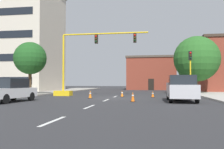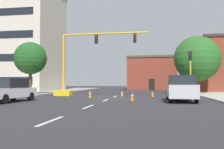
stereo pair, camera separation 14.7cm
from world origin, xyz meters
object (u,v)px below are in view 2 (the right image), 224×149
Objects in this scene: tree_right_far at (190,69)px; traffic_cone_roadside_b at (122,94)px; traffic_signal_gantry at (75,75)px; sedan_white_near_left at (10,90)px; traffic_cone_roadside_d at (132,97)px; traffic_cone_roadside_c at (90,94)px; tree_left_near at (30,58)px; pickup_truck_silver at (181,89)px; traffic_cone_roadside_a at (153,94)px; tree_right_mid at (197,59)px; traffic_light_pole_right at (190,63)px.

traffic_cone_roadside_b is (-9.54, -19.22, -3.54)m from tree_right_far.
sedan_white_near_left is (-2.20, -9.00, -1.42)m from traffic_signal_gantry.
traffic_cone_roadside_c is at bearing 140.57° from traffic_cone_roadside_d.
pickup_truck_silver is (16.06, -6.80, -3.28)m from tree_left_near.
traffic_cone_roadside_c is at bearing -56.16° from traffic_signal_gantry.
traffic_cone_roadside_b is (-3.06, 0.38, 0.02)m from traffic_cone_roadside_a.
traffic_cone_roadside_c is at bearing -136.47° from tree_right_mid.
tree_right_mid is 22.87m from sedan_white_near_left.
traffic_cone_roadside_c is (8.27, -4.55, -3.88)m from tree_left_near.
pickup_truck_silver is 3.87m from traffic_cone_roadside_d.
traffic_signal_gantry reaches higher than traffic_cone_roadside_a.
tree_right_mid is 9.75× the size of traffic_cone_roadside_d.
traffic_signal_gantry is 23.41m from tree_right_far.
traffic_light_pole_right is 17.93m from sedan_white_near_left.
traffic_light_pole_right is 0.81× the size of tree_right_far.
traffic_light_pole_right reaches higher than pickup_truck_silver.
traffic_cone_roadside_a is (8.37, -1.58, -2.01)m from traffic_signal_gantry.
tree_left_near reaches higher than sedan_white_near_left.
tree_right_mid reaches higher than traffic_cone_roadside_d.
traffic_cone_roadside_d is (9.04, 1.57, -0.51)m from sedan_white_near_left.
sedan_white_near_left is at bearing -134.62° from traffic_cone_roadside_c.
pickup_truck_silver reaches higher than traffic_cone_roadside_d.
pickup_truck_silver reaches higher than traffic_cone_roadside_a.
tree_right_far is 9.19× the size of traffic_cone_roadside_b.
tree_left_near is at bearing 151.22° from traffic_cone_roadside_c.
pickup_truck_silver is 5.21m from traffic_cone_roadside_a.
sedan_white_near_left is (3.37, -9.51, -3.36)m from tree_left_near.
tree_right_far is 20.95m from traffic_cone_roadside_a.
traffic_cone_roadside_c is (4.90, 4.97, -0.52)m from sedan_white_near_left.
sedan_white_near_left is (-12.69, -2.71, -0.09)m from pickup_truck_silver.
traffic_light_pole_right reaches higher than traffic_cone_roadside_a.
sedan_white_near_left reaches higher than traffic_cone_roadside_d.
tree_right_mid is 11.36m from tree_right_far.
sedan_white_near_left is 7.66× the size of traffic_cone_roadside_a.
pickup_truck_silver is at bearing -16.17° from traffic_cone_roadside_c.
traffic_light_pole_right is 0.78× the size of tree_left_near.
traffic_cone_roadside_c is at bearing -151.93° from traffic_light_pole_right.
tree_left_near reaches higher than traffic_cone_roadside_d.
tree_left_near reaches higher than traffic_cone_roadside_c.
traffic_cone_roadside_c reaches higher than traffic_cone_roadside_a.
traffic_signal_gantry is 12.47m from traffic_light_pole_right.
traffic_signal_gantry is at bearing -154.40° from tree_right_mid.
sedan_white_near_left is at bearing -170.17° from traffic_cone_roadside_d.
pickup_truck_silver is at bearing 12.05° from sedan_white_near_left.
traffic_light_pole_right reaches higher than sedan_white_near_left.
traffic_cone_roadside_a is at bearing 23.44° from traffic_cone_roadside_c.
traffic_cone_roadside_b is at bearing 46.11° from sedan_white_near_left.
traffic_light_pole_right is at bearing 34.80° from sedan_white_near_left.
pickup_truck_silver is 7.30m from traffic_cone_roadside_b.
tree_right_far reaches higher than traffic_cone_roadside_c.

